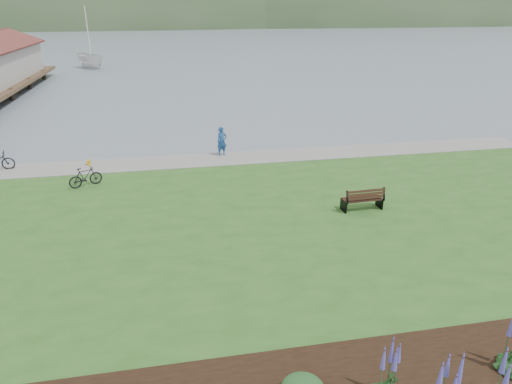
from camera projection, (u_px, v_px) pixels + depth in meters
ground at (250, 223)px, 17.97m from camera, size 600.00×600.00×0.00m
lawn at (260, 243)px, 16.08m from camera, size 34.00×20.00×0.40m
shoreline_path at (227, 159)px, 24.07m from camera, size 34.00×2.20×0.03m
far_hillside at (224, 25)px, 175.59m from camera, size 580.00×80.00×38.00m
park_bench at (363, 199)px, 17.96m from camera, size 1.63×0.72×0.99m
person at (222, 139)px, 24.23m from camera, size 0.80×0.68×1.86m
bicycle_b at (85, 177)px, 20.34m from camera, size 1.05×1.52×0.89m
sailboat at (93, 69)px, 59.92m from camera, size 13.15×13.17×24.42m
pannier at (89, 163)px, 23.09m from camera, size 0.18×0.27×0.28m
echium_4 at (391, 374)px, 9.17m from camera, size 0.62×0.62×1.76m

